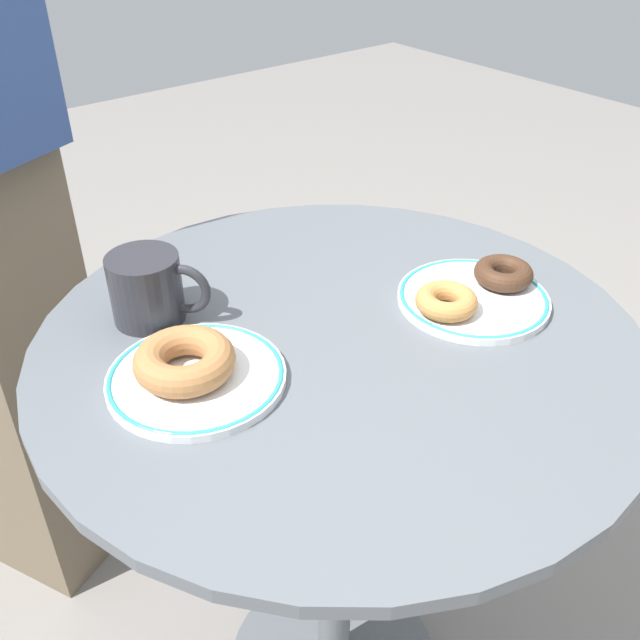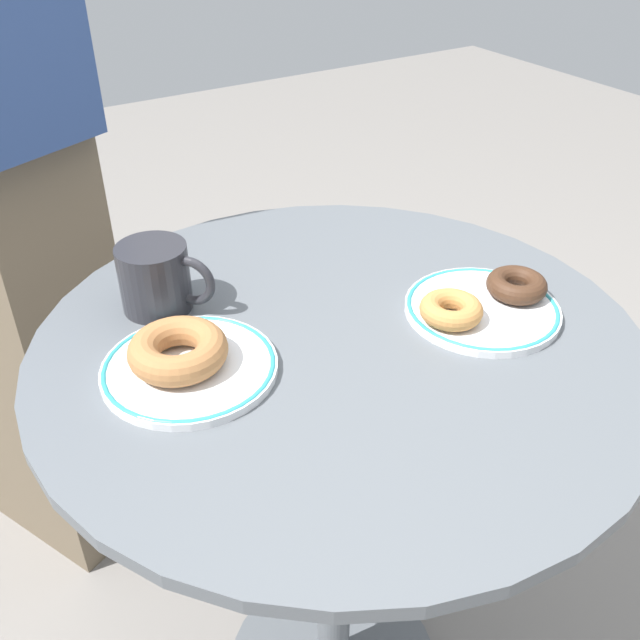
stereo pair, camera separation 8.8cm
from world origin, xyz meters
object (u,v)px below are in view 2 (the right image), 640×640
coffee_mug (157,278)px  donut_chocolate (517,285)px  plate_left (190,367)px  plate_right (482,309)px  donut_cinnamon (178,350)px  donut_old_fashioned (451,310)px  cafe_table (337,460)px

coffee_mug → donut_chocolate: bearing=-30.1°
plate_left → plate_right: (0.37, -0.09, -0.00)m
plate_left → donut_cinnamon: 0.03m
donut_chocolate → donut_old_fashioned: same height
cafe_table → donut_old_fashioned: donut_old_fashioned is taller
plate_left → donut_chocolate: 0.44m
plate_left → plate_right: same height
plate_right → donut_cinnamon: (-0.38, 0.09, 0.02)m
donut_cinnamon → donut_chocolate: bearing=-12.2°
plate_right → donut_old_fashioned: 0.06m
plate_left → donut_cinnamon: bearing=139.8°
donut_chocolate → plate_left: bearing=168.5°
donut_chocolate → coffee_mug: 0.47m
plate_right → cafe_table: bearing=163.6°
donut_cinnamon → donut_chocolate: size_ratio=1.44×
plate_right → donut_chocolate: 0.06m
plate_left → donut_old_fashioned: bearing=-15.4°
plate_right → coffee_mug: bearing=146.3°
cafe_table → plate_left: (-0.19, 0.03, 0.22)m
plate_left → coffee_mug: (0.02, 0.15, 0.04)m
plate_left → donut_old_fashioned: 0.33m
donut_chocolate → donut_old_fashioned: bearing=179.8°
plate_right → coffee_mug: coffee_mug is taller
plate_left → donut_chocolate: (0.43, -0.09, 0.02)m
cafe_table → coffee_mug: 0.36m
cafe_table → donut_old_fashioned: 0.28m
cafe_table → coffee_mug: coffee_mug is taller
cafe_table → plate_left: bearing=170.6°
plate_left → donut_old_fashioned: (0.32, -0.09, 0.02)m
plate_left → plate_right: bearing=-13.0°
donut_cinnamon → coffee_mug: coffee_mug is taller
donut_chocolate → donut_old_fashioned: 0.11m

